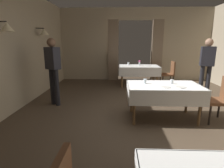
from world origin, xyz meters
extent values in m
plane|color=#4C3D2D|center=(0.00, 0.00, 0.00)|extent=(10.08, 10.08, 0.00)
cylinder|color=black|center=(-3.02, 0.00, 2.02)|extent=(0.24, 0.02, 0.02)
cone|color=beige|center=(-2.90, 0.00, 1.92)|extent=(0.26, 0.26, 0.18)
cylinder|color=black|center=(-3.02, 1.80, 2.02)|extent=(0.24, 0.02, 0.02)
cone|color=beige|center=(-2.90, 1.80, 1.92)|extent=(0.26, 0.26, 0.18)
cube|color=tan|center=(-1.95, 4.20, 1.50)|extent=(2.50, 0.12, 3.00)
cube|color=tan|center=(1.95, 4.20, 1.50)|extent=(2.50, 0.12, 3.00)
cube|color=tan|center=(0.00, 4.20, 2.75)|extent=(1.40, 0.12, 0.50)
cube|color=#7F6B56|center=(-0.92, 4.06, 1.26)|extent=(0.44, 0.14, 2.52)
cube|color=#7F6B56|center=(0.92, 4.06, 1.26)|extent=(0.44, 0.14, 2.52)
cylinder|color=brown|center=(-0.37, -0.28, 0.35)|extent=(0.06, 0.06, 0.71)
cylinder|color=brown|center=(0.90, -0.28, 0.35)|extent=(0.06, 0.06, 0.71)
cylinder|color=brown|center=(-0.37, 0.40, 0.35)|extent=(0.06, 0.06, 0.71)
cylinder|color=brown|center=(0.90, 0.40, 0.35)|extent=(0.06, 0.06, 0.71)
cube|color=brown|center=(0.26, 0.06, 0.72)|extent=(1.44, 0.84, 0.03)
cube|color=white|center=(0.26, 0.06, 0.74)|extent=(1.50, 0.90, 0.01)
cube|color=white|center=(0.26, -0.39, 0.59)|extent=(1.50, 0.02, 0.31)
cube|color=white|center=(0.26, 0.51, 0.59)|extent=(1.50, 0.02, 0.31)
cube|color=white|center=(-0.48, 0.06, 0.59)|extent=(0.02, 0.90, 0.31)
cube|color=white|center=(1.01, 0.06, 0.59)|extent=(0.02, 0.90, 0.31)
cylinder|color=brown|center=(-0.56, 2.75, 0.35)|extent=(0.06, 0.06, 0.71)
cylinder|color=brown|center=(0.71, 2.75, 0.35)|extent=(0.06, 0.06, 0.71)
cylinder|color=brown|center=(-0.56, 3.43, 0.35)|extent=(0.06, 0.06, 0.71)
cylinder|color=brown|center=(0.71, 3.43, 0.35)|extent=(0.06, 0.06, 0.71)
cube|color=brown|center=(0.08, 3.09, 0.72)|extent=(1.42, 0.84, 0.03)
cube|color=white|center=(0.08, 3.09, 0.74)|extent=(1.48, 0.90, 0.01)
cube|color=white|center=(0.08, 2.64, 0.59)|extent=(1.48, 0.02, 0.33)
cube|color=white|center=(0.08, 3.54, 0.59)|extent=(1.48, 0.02, 0.33)
cube|color=white|center=(-0.67, 3.09, 0.59)|extent=(0.02, 0.90, 0.33)
cube|color=white|center=(0.82, 3.09, 0.59)|extent=(0.02, 0.90, 0.33)
cylinder|color=black|center=(1.13, -0.23, 0.21)|extent=(0.04, 0.04, 0.42)
cylinder|color=black|center=(1.13, 0.15, 0.21)|extent=(0.04, 0.04, 0.42)
cylinder|color=black|center=(1.51, 0.15, 0.21)|extent=(0.04, 0.04, 0.42)
cube|color=brown|center=(1.32, -0.04, 0.43)|extent=(0.44, 0.44, 0.06)
cylinder|color=black|center=(0.94, 2.84, 0.21)|extent=(0.04, 0.04, 0.42)
cylinder|color=black|center=(0.94, 3.22, 0.21)|extent=(0.04, 0.04, 0.42)
cylinder|color=black|center=(1.32, 2.84, 0.21)|extent=(0.04, 0.04, 0.42)
cylinder|color=black|center=(1.32, 3.22, 0.21)|extent=(0.04, 0.04, 0.42)
cube|color=brown|center=(1.13, 3.03, 0.43)|extent=(0.44, 0.44, 0.06)
cube|color=brown|center=(1.33, 3.03, 0.69)|extent=(0.05, 0.42, 0.48)
cylinder|color=silver|center=(0.45, 0.15, 0.80)|extent=(0.07, 0.07, 0.09)
cylinder|color=white|center=(0.24, -0.16, 0.76)|extent=(0.19, 0.19, 0.01)
cylinder|color=white|center=(0.54, -0.15, 0.76)|extent=(0.20, 0.20, 0.01)
cylinder|color=silver|center=(-0.12, 0.15, 0.80)|extent=(0.06, 0.06, 0.10)
cylinder|color=silver|center=(0.11, 3.21, 0.82)|extent=(0.06, 0.06, 0.13)
sphere|color=#D84C8C|center=(0.11, 3.21, 0.91)|extent=(0.07, 0.07, 0.07)
cylinder|color=silver|center=(-0.30, 3.37, 0.80)|extent=(0.08, 0.08, 0.10)
cylinder|color=white|center=(0.41, 3.10, 0.76)|extent=(0.21, 0.21, 0.01)
cylinder|color=black|center=(1.76, 1.63, 0.47)|extent=(0.12, 0.12, 0.95)
cylinder|color=black|center=(1.93, 1.59, 0.47)|extent=(0.12, 0.12, 0.95)
cube|color=#26262D|center=(1.85, 1.61, 1.23)|extent=(0.40, 0.30, 0.55)
sphere|color=#9E755B|center=(1.85, 1.61, 1.61)|extent=(0.22, 0.22, 0.22)
cylinder|color=black|center=(-2.27, 0.78, 0.47)|extent=(0.12, 0.12, 0.95)
cylinder|color=black|center=(-2.43, 0.88, 0.47)|extent=(0.12, 0.12, 0.95)
cube|color=#26262D|center=(-2.35, 0.83, 1.23)|extent=(0.42, 0.38, 0.55)
sphere|color=brown|center=(-2.35, 0.83, 1.61)|extent=(0.22, 0.22, 0.22)
camera|label=1|loc=(-0.69, -3.60, 1.62)|focal=28.52mm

